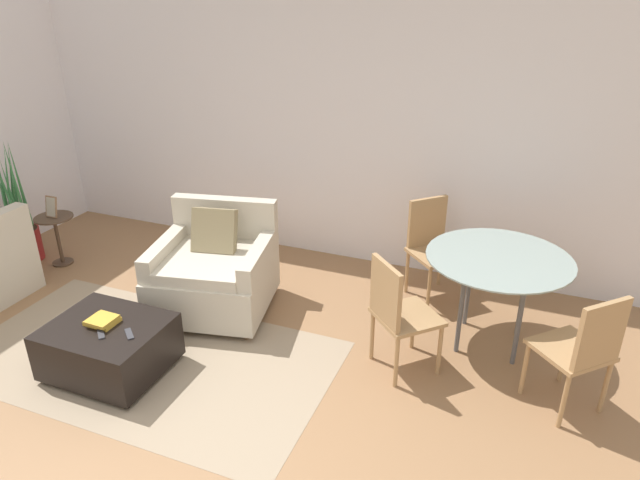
# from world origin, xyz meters

# --- Properties ---
(wall_back) EXTENTS (12.00, 0.06, 2.75)m
(wall_back) POSITION_xyz_m (0.00, 3.28, 1.38)
(wall_back) COLOR white
(wall_back) RESTS_ON ground_plane
(area_rug) EXTENTS (2.87, 1.56, 0.01)m
(area_rug) POSITION_xyz_m (-0.66, 1.03, 0.00)
(area_rug) COLOR gray
(area_rug) RESTS_ON ground_plane
(armchair) EXTENTS (1.11, 1.10, 0.90)m
(armchair) POSITION_xyz_m (-0.54, 1.88, 0.36)
(armchair) COLOR beige
(armchair) RESTS_ON ground_plane
(ottoman) EXTENTS (0.82, 0.69, 0.40)m
(ottoman) POSITION_xyz_m (-0.80, 0.81, 0.22)
(ottoman) COLOR black
(ottoman) RESTS_ON ground_plane
(book_stack) EXTENTS (0.22, 0.19, 0.05)m
(book_stack) POSITION_xyz_m (-0.82, 0.82, 0.42)
(book_stack) COLOR gold
(book_stack) RESTS_ON ottoman
(tv_remote_primary) EXTENTS (0.13, 0.12, 0.01)m
(tv_remote_primary) POSITION_xyz_m (-0.56, 0.78, 0.40)
(tv_remote_primary) COLOR #333338
(tv_remote_primary) RESTS_ON ottoman
(tv_remote_secondary) EXTENTS (0.14, 0.14, 0.01)m
(tv_remote_secondary) POSITION_xyz_m (-0.75, 0.72, 0.40)
(tv_remote_secondary) COLOR #333338
(tv_remote_secondary) RESTS_ON ottoman
(potted_plant) EXTENTS (0.34, 0.34, 1.28)m
(potted_plant) POSITION_xyz_m (-2.87, 1.97, 0.33)
(potted_plant) COLOR maroon
(potted_plant) RESTS_ON ground_plane
(side_table) EXTENTS (0.37, 0.37, 0.51)m
(side_table) POSITION_xyz_m (-2.46, 2.03, 0.36)
(side_table) COLOR #4C3828
(side_table) RESTS_ON ground_plane
(picture_frame) EXTENTS (0.13, 0.07, 0.21)m
(picture_frame) POSITION_xyz_m (-2.46, 2.03, 0.62)
(picture_frame) COLOR #8C6647
(picture_frame) RESTS_ON side_table
(dining_table) EXTENTS (1.09, 1.09, 0.76)m
(dining_table) POSITION_xyz_m (1.75, 2.21, 0.67)
(dining_table) COLOR #8C9E99
(dining_table) RESTS_ON ground_plane
(dining_chair_near_left) EXTENTS (0.59, 0.59, 0.90)m
(dining_chair_near_left) POSITION_xyz_m (1.14, 1.60, 0.52)
(dining_chair_near_left) COLOR tan
(dining_chair_near_left) RESTS_ON ground_plane
(dining_chair_near_right) EXTENTS (0.59, 0.59, 0.90)m
(dining_chair_near_right) POSITION_xyz_m (2.36, 1.60, 0.52)
(dining_chair_near_right) COLOR tan
(dining_chair_near_right) RESTS_ON ground_plane
(dining_chair_far_left) EXTENTS (0.59, 0.59, 0.90)m
(dining_chair_far_left) POSITION_xyz_m (1.14, 2.82, 0.52)
(dining_chair_far_left) COLOR tan
(dining_chair_far_left) RESTS_ON ground_plane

